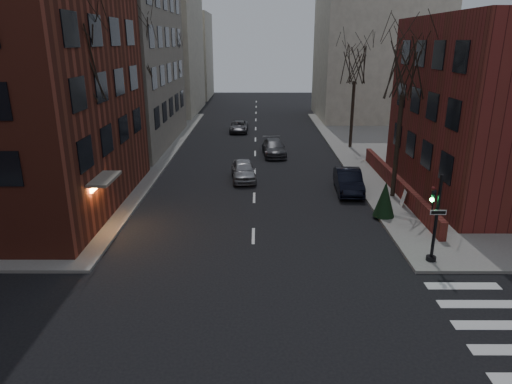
# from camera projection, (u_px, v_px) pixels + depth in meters

# --- Properties ---
(low_wall_right) EXTENTS (0.35, 16.00, 1.00)m
(low_wall_right) POSITION_uv_depth(u_px,v_px,m) (396.00, 183.00, 29.78)
(low_wall_right) COLOR maroon
(low_wall_right) RESTS_ON sidewalk_far_right
(building_distant_la) EXTENTS (14.00, 16.00, 18.00)m
(building_distant_la) POSITION_uv_depth(u_px,v_px,m) (145.00, 45.00, 61.38)
(building_distant_la) COLOR beige
(building_distant_la) RESTS_ON ground
(building_distant_ra) EXTENTS (14.00, 14.00, 16.00)m
(building_distant_ra) POSITION_uv_depth(u_px,v_px,m) (376.00, 53.00, 56.86)
(building_distant_ra) COLOR beige
(building_distant_ra) RESTS_ON ground
(building_distant_lb) EXTENTS (10.00, 12.00, 14.00)m
(building_distant_lb) POSITION_uv_depth(u_px,v_px,m) (181.00, 56.00, 78.14)
(building_distant_lb) COLOR beige
(building_distant_lb) RESTS_ON ground
(traffic_signal) EXTENTS (0.76, 0.44, 4.00)m
(traffic_signal) POSITION_uv_depth(u_px,v_px,m) (434.00, 224.00, 19.90)
(traffic_signal) COLOR black
(traffic_signal) RESTS_ON sidewalk_far_right
(tree_left_a) EXTENTS (4.18, 4.18, 10.26)m
(tree_left_a) POSITION_uv_depth(u_px,v_px,m) (76.00, 63.00, 22.63)
(tree_left_a) COLOR #2D231C
(tree_left_a) RESTS_ON sidewalk_far_left
(tree_left_b) EXTENTS (4.40, 4.40, 10.80)m
(tree_left_b) POSITION_uv_depth(u_px,v_px,m) (137.00, 49.00, 33.87)
(tree_left_b) COLOR #2D231C
(tree_left_b) RESTS_ON sidewalk_far_left
(tree_left_c) EXTENTS (3.96, 3.96, 9.72)m
(tree_left_c) POSITION_uv_depth(u_px,v_px,m) (171.00, 56.00, 47.44)
(tree_left_c) COLOR #2D231C
(tree_left_c) RESTS_ON sidewalk_far_left
(tree_right_a) EXTENTS (3.96, 3.96, 9.72)m
(tree_right_a) POSITION_uv_depth(u_px,v_px,m) (405.00, 68.00, 26.51)
(tree_right_a) COLOR #2D231C
(tree_right_a) RESTS_ON sidewalk_far_right
(tree_right_b) EXTENTS (3.74, 3.74, 9.18)m
(tree_right_b) POSITION_uv_depth(u_px,v_px,m) (355.00, 64.00, 39.93)
(tree_right_b) COLOR #2D231C
(tree_right_b) RESTS_ON sidewalk_far_right
(streetlamp_near) EXTENTS (0.36, 0.36, 6.28)m
(streetlamp_near) POSITION_uv_depth(u_px,v_px,m) (136.00, 121.00, 31.55)
(streetlamp_near) COLOR black
(streetlamp_near) RESTS_ON sidewalk_far_left
(streetlamp_far) EXTENTS (0.36, 0.36, 6.28)m
(streetlamp_far) POSITION_uv_depth(u_px,v_px,m) (182.00, 91.00, 50.53)
(streetlamp_far) COLOR black
(streetlamp_far) RESTS_ON sidewalk_far_left
(parked_sedan) EXTENTS (1.84, 4.63, 1.50)m
(parked_sedan) POSITION_uv_depth(u_px,v_px,m) (348.00, 181.00, 29.98)
(parked_sedan) COLOR black
(parked_sedan) RESTS_ON ground
(car_lane_silver) EXTENTS (2.05, 4.26, 1.40)m
(car_lane_silver) POSITION_uv_depth(u_px,v_px,m) (243.00, 170.00, 32.66)
(car_lane_silver) COLOR gray
(car_lane_silver) RESTS_ON ground
(car_lane_gray) EXTENTS (2.19, 4.73, 1.34)m
(car_lane_gray) POSITION_uv_depth(u_px,v_px,m) (274.00, 148.00, 39.62)
(car_lane_gray) COLOR #3D3D42
(car_lane_gray) RESTS_ON ground
(car_lane_far) EXTENTS (2.00, 4.20, 1.16)m
(car_lane_far) POSITION_uv_depth(u_px,v_px,m) (239.00, 127.00, 49.82)
(car_lane_far) COLOR #46464B
(car_lane_far) RESTS_ON ground
(sandwich_board) EXTENTS (0.47, 0.63, 0.96)m
(sandwich_board) POSITION_uv_depth(u_px,v_px,m) (406.00, 198.00, 27.09)
(sandwich_board) COLOR white
(sandwich_board) RESTS_ON sidewalk_far_right
(evergreen_shrub) EXTENTS (1.27, 1.27, 1.99)m
(evergreen_shrub) POSITION_uv_depth(u_px,v_px,m) (385.00, 199.00, 25.34)
(evergreen_shrub) COLOR #173316
(evergreen_shrub) RESTS_ON sidewalk_far_right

